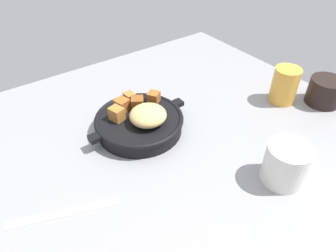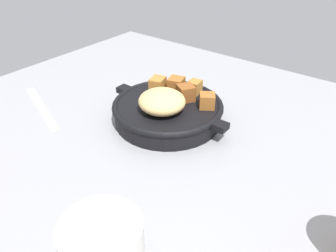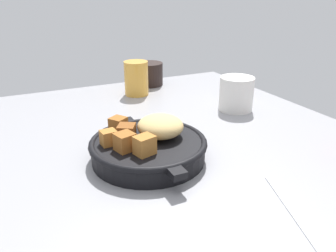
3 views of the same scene
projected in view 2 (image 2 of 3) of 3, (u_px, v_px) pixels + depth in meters
ground_plane at (166, 143)px, 59.69cm from camera, size 98.21×85.72×2.40cm
cast_iron_skillet at (168, 108)px, 62.48cm from camera, size 25.51×21.24×7.71cm
butter_knife at (41, 107)px, 68.20cm from camera, size 19.41×8.35×0.36cm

